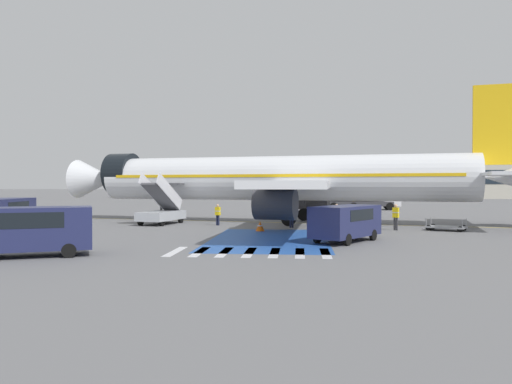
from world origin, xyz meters
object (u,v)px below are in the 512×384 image
at_px(ground_crew_3, 396,215).
at_px(traffic_cone_0, 260,226).
at_px(ground_crew_1, 292,216).
at_px(ground_crew_2, 218,213).
at_px(airliner, 287,179).
at_px(service_van_2, 31,227).
at_px(fuel_tanker, 359,196).
at_px(terminal_building, 312,179).
at_px(baggage_cart, 446,227).
at_px(service_van_3, 3,213).
at_px(boarding_stairs_forward, 162,212).
at_px(service_van_0, 346,220).
at_px(ground_crew_0, 337,214).

xyz_separation_m(ground_crew_3, traffic_cone_0, (-9.52, -1.44, -0.73)).
distance_m(ground_crew_1, ground_crew_2, 6.10).
relative_size(airliner, ground_crew_3, 22.23).
xyz_separation_m(service_van_2, ground_crew_2, (5.52, 17.74, -0.36)).
bearing_deg(fuel_tanker, ground_crew_2, -27.33).
relative_size(airliner, ground_crew_1, 25.93).
distance_m(airliner, terminal_building, 80.53).
distance_m(service_van_2, ground_crew_2, 18.58).
relative_size(baggage_cart, traffic_cone_0, 4.30).
height_order(service_van_3, ground_crew_1, service_van_3).
height_order(service_van_3, traffic_cone_0, service_van_3).
distance_m(ground_crew_3, traffic_cone_0, 9.66).
bearing_deg(ground_crew_3, airliner, 176.70).
bearing_deg(ground_crew_1, boarding_stairs_forward, -25.54).
height_order(service_van_2, baggage_cart, service_van_2).
relative_size(airliner, terminal_building, 0.45).
distance_m(ground_crew_1, ground_crew_3, 7.53).
relative_size(boarding_stairs_forward, service_van_0, 1.03).
bearing_deg(terminal_building, service_van_0, -90.29).
bearing_deg(ground_crew_2, airliner, 59.02).
xyz_separation_m(airliner, ground_crew_0, (3.81, -5.27, -2.69)).
bearing_deg(baggage_cart, ground_crew_0, -69.96).
distance_m(fuel_tanker, ground_crew_0, 28.85).
bearing_deg(airliner, ground_crew_0, -132.15).
relative_size(service_van_2, ground_crew_0, 3.07).
distance_m(ground_crew_2, ground_crew_3, 13.62).
bearing_deg(traffic_cone_0, fuel_tanker, 71.29).
relative_size(airliner, service_van_0, 7.73).
bearing_deg(ground_crew_2, ground_crew_0, 15.61).
distance_m(fuel_tanker, traffic_cone_0, 32.63).
xyz_separation_m(boarding_stairs_forward, service_van_0, (13.85, -11.42, 0.21)).
distance_m(baggage_cart, ground_crew_3, 3.56).
distance_m(airliner, ground_crew_1, 5.59).
height_order(service_van_2, ground_crew_1, service_van_2).
distance_m(ground_crew_0, ground_crew_1, 3.34).
xyz_separation_m(service_van_0, service_van_2, (-14.61, -7.11, 0.10)).
bearing_deg(ground_crew_3, terminal_building, 127.81).
distance_m(boarding_stairs_forward, traffic_cone_0, 10.08).
bearing_deg(baggage_cart, service_van_0, -17.69).
relative_size(ground_crew_3, terminal_building, 0.02).
xyz_separation_m(airliner, ground_crew_1, (0.50, -4.80, -2.83)).
bearing_deg(fuel_tanker, service_van_2, -23.09).
bearing_deg(baggage_cart, ground_crew_1, -70.05).
xyz_separation_m(baggage_cart, terminal_building, (-7.17, 86.73, 4.26)).
bearing_deg(ground_crew_3, service_van_2, -106.77).
distance_m(fuel_tanker, ground_crew_3, 29.46).
bearing_deg(airliner, ground_crew_3, -116.67).
distance_m(service_van_2, service_van_3, 11.71).
relative_size(service_van_0, baggage_cart, 1.78).
height_order(airliner, terminal_building, airliner).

